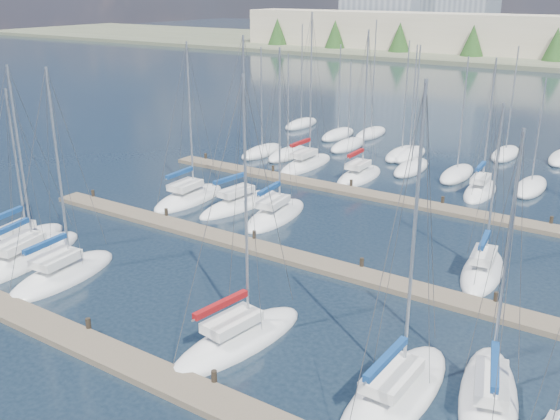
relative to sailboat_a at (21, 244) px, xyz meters
The scene contains 19 objects.
ground 54.74m from the sailboat_a, 72.38° to the left, with size 400.00×400.00×0.00m, color #192633.
dock_near 17.56m from the sailboat_a, 19.34° to the right, with size 44.00×1.93×1.10m.
dock_mid 18.48m from the sailboat_a, 26.29° to the left, with size 44.00×1.93×1.10m.
dock_far 27.69m from the sailboat_a, 53.25° to the left, with size 44.00×1.93×1.10m.
sailboat_a is the anchor object (origin of this frame).
sailboat_o 28.85m from the sailboat_a, 66.16° to the left, with size 2.74×7.23×13.59m.
sailboat_n 27.65m from the sailboat_a, 78.20° to the left, with size 2.52×8.28×14.87m.
sailboat_b 2.60m from the sailboat_a, 28.83° to the right, with size 4.75×9.72×12.75m.
sailboat_h 13.67m from the sailboat_a, 77.45° to the left, with size 3.30×7.89×13.12m.
sailboat_f 30.70m from the sailboat_a, ahead, with size 4.51×8.78×12.18m.
sailboat_j 17.75m from the sailboat_a, 51.52° to the left, with size 3.43×7.93×13.05m.
sailboat_p 35.70m from the sailboat_a, 51.97° to the left, with size 2.74×6.88×11.74m.
sailboat_c 6.43m from the sailboat_a, 13.66° to the right, with size 3.58×7.95×12.95m.
sailboat_d 19.33m from the sailboat_a, ahead, with size 3.77×8.56×13.54m.
sailboat_l 29.65m from the sailboat_a, 25.40° to the left, with size 3.23×7.25×10.93m.
sailboat_i 16.15m from the sailboat_a, 62.92° to the left, with size 3.43×8.59×13.69m.
sailboat_e 27.35m from the sailboat_a, ahead, with size 3.07×8.87×13.90m.
distant_boats 37.96m from the sailboat_a, 71.21° to the left, with size 36.93×20.75×13.30m.
shoreline 142.17m from the sailboat_a, 88.68° to the left, with size 400.00×60.00×38.00m.
Camera 1 is at (18.86, -14.37, 16.27)m, focal length 40.00 mm.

